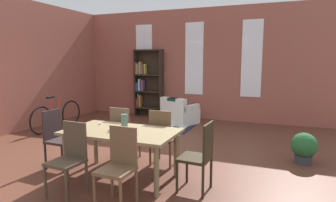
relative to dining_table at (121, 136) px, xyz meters
name	(u,v)px	position (x,y,z in m)	size (l,w,h in m)	color
ground_plane	(134,157)	(-0.28, 0.90, -0.65)	(9.88, 9.88, 0.00)	brown
back_wall_brick	(195,64)	(-0.28, 4.76, 0.98)	(8.08, 0.12, 3.26)	#9C5344
window_pane_0	(144,59)	(-1.93, 4.69, 1.15)	(0.55, 0.02, 2.12)	white
window_pane_1	(194,59)	(-0.28, 4.69, 1.15)	(0.55, 0.02, 2.12)	white
window_pane_2	(252,59)	(1.37, 4.69, 1.15)	(0.55, 0.02, 2.12)	white
dining_table	(121,136)	(0.00, 0.00, 0.00)	(1.66, 0.94, 0.73)	olive
vase_on_table	(124,122)	(0.06, 0.00, 0.21)	(0.10, 0.10, 0.25)	#4C7266
tealight_candle_0	(100,124)	(-0.51, 0.20, 0.10)	(0.04, 0.04, 0.03)	silver
tealight_candle_1	(109,130)	(-0.11, -0.15, 0.11)	(0.04, 0.04, 0.05)	silver
dining_chair_near_left	(70,156)	(-0.37, -0.70, -0.13)	(0.43, 0.43, 0.95)	#4D3C2C
dining_chair_far_right	(163,136)	(0.37, 0.70, -0.13)	(0.41, 0.41, 0.95)	brown
dining_chair_near_right	(119,164)	(0.38, -0.70, -0.13)	(0.41, 0.41, 0.95)	brown
dining_chair_head_left	(58,137)	(-1.20, 0.00, -0.13)	(0.41, 0.41, 0.95)	#2F2224
dining_chair_far_left	(123,132)	(-0.38, 0.70, -0.13)	(0.42, 0.42, 0.95)	brown
dining_chair_head_right	(200,154)	(1.20, 0.00, -0.13)	(0.42, 0.42, 0.95)	#2E2514
bookshelf_tall	(147,82)	(-1.77, 4.53, 0.43)	(0.91, 0.28, 2.08)	#2D2319
armchair_white	(179,114)	(-0.43, 3.80, -0.37)	(1.01, 1.01, 0.75)	white
bicycle_second	(57,116)	(-3.12, 2.05, -0.30)	(0.44, 1.73, 0.90)	black
potted_plant_by_shelf	(304,147)	(2.58, 1.67, -0.36)	(0.43, 0.43, 0.53)	#333338
striped_rug	(169,127)	(-0.53, 3.26, -0.64)	(1.23, 1.09, 0.01)	#1E1E33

